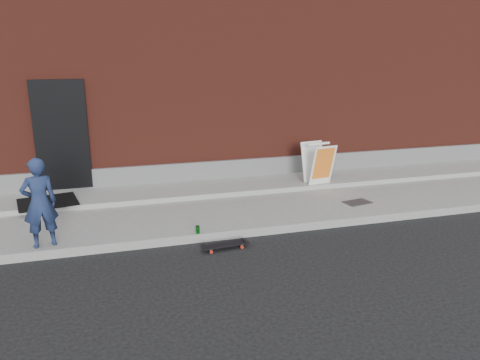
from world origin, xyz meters
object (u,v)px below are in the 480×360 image
object	(u,v)px
skateboard	(225,245)
pizza_sign	(318,163)
soda_can	(198,230)
child	(39,203)

from	to	relation	value
skateboard	pizza_sign	size ratio (longest dim) A/B	0.85
pizza_sign	skateboard	bearing A→B (deg)	-139.03
soda_can	skateboard	bearing A→B (deg)	-48.09
child	soda_can	xyz separation A→B (m)	(2.39, -0.15, -0.64)
skateboard	pizza_sign	bearing A→B (deg)	40.97
pizza_sign	soda_can	xyz separation A→B (m)	(-3.05, -1.93, -0.48)
pizza_sign	soda_can	size ratio (longest dim) A/B	6.86
skateboard	pizza_sign	world-z (taller)	pizza_sign
child	soda_can	world-z (taller)	child
child	skateboard	size ratio (longest dim) A/B	1.83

